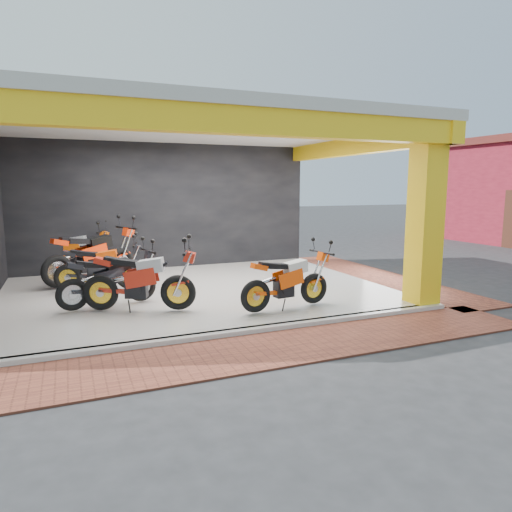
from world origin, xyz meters
The scene contains 16 objects.
ground centered at (0.00, 0.00, 0.00)m, with size 80.00×80.00×0.00m, color #2D2D30.
showroom_floor centered at (0.00, 2.00, 0.05)m, with size 8.00×6.00×0.10m, color silver.
showroom_ceiling centered at (0.00, 2.00, 3.60)m, with size 8.40×6.40×0.20m, color beige.
back_wall centered at (0.00, 5.10, 1.75)m, with size 8.20×0.20×3.50m, color black.
corner_column centered at (3.75, -0.75, 1.75)m, with size 0.50×0.50×3.50m, color yellow.
header_beam_front centered at (0.00, -1.00, 3.30)m, with size 8.40×0.30×0.40m, color yellow.
header_beam_right centered at (4.00, 2.00, 3.30)m, with size 0.30×6.40×0.40m, color yellow.
floor_kerb centered at (0.00, -1.02, 0.05)m, with size 8.00×0.20×0.10m, color silver.
paver_front centered at (0.00, -1.80, 0.01)m, with size 9.00×1.40×0.03m, color #9A4A32.
paver_right centered at (4.80, 2.00, 0.01)m, with size 1.40×7.00×0.03m, color #9A4A32.
moto_hero centered at (1.71, -0.13, 0.70)m, with size 1.97×0.73×1.21m, color #FF4E0A, non-canonical shape.
moto_row_a centered at (-0.79, 0.40, 0.76)m, with size 2.15×0.80×1.32m, color red, non-canonical shape.
moto_row_b centered at (-1.31, 1.33, 0.70)m, with size 1.96×0.73×1.20m, color black, non-canonical shape.
moto_row_c centered at (-1.40, 2.53, 0.69)m, with size 1.95×0.72×1.19m, color black, non-canonical shape.
moto_row_d centered at (-1.41, 3.89, 0.84)m, with size 2.42×0.90×1.48m, color #FF330A, non-canonical shape.
moto_row_e centered at (-1.91, 4.83, 0.76)m, with size 2.16×0.80×1.32m, color #F25D0A, non-canonical shape.
Camera 1 is at (-2.57, -7.55, 2.34)m, focal length 32.00 mm.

